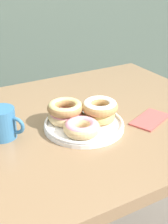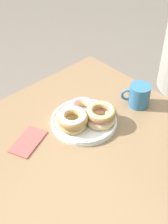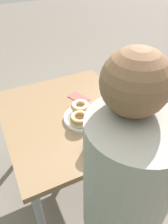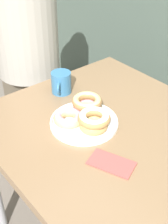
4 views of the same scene
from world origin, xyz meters
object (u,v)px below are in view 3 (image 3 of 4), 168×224
person_figure (124,208)px  napkin (79,98)px  coffee_mug (92,143)px  dining_table (69,123)px  donut_plate (83,115)px

person_figure → napkin: (0.88, -0.19, -0.05)m
napkin → coffee_mug: bearing=163.7°
dining_table → donut_plate: donut_plate is taller
dining_table → person_figure: person_figure is taller
dining_table → donut_plate: bearing=-147.3°
person_figure → napkin: 0.91m
coffee_mug → donut_plate: bearing=-14.9°
dining_table → coffee_mug: coffee_mug is taller
coffee_mug → napkin: bearing=-16.3°
donut_plate → napkin: (0.23, -0.08, -0.03)m
donut_plate → person_figure: size_ratio=0.19×
donut_plate → coffee_mug: coffee_mug is taller
donut_plate → napkin: bearing=-17.9°
dining_table → donut_plate: 0.17m
coffee_mug → person_figure: person_figure is taller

